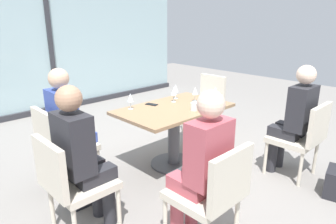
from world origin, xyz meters
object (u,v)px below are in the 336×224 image
(wine_glass_1, at_px, (195,91))
(chair_front_right, at_px, (303,136))
(cell_phone_on_table, at_px, (152,104))
(wine_glass_0, at_px, (174,91))
(person_front_left, at_px, (202,162))
(coffee_cup, at_px, (194,107))
(chair_side_end, at_px, (71,181))
(dining_table_main, at_px, (174,123))
(person_side_end, at_px, (81,153))
(person_far_left, at_px, (69,122))
(handbag_0, at_px, (334,182))
(chair_far_right, at_px, (206,100))
(person_front_right, at_px, (295,116))
(chair_far_left, at_px, (61,143))
(wine_glass_3, at_px, (130,98))
(chair_front_left, at_px, (212,192))
(wine_glass_4, at_px, (215,91))
(wine_glass_2, at_px, (176,88))
(handbag_1, at_px, (86,190))

(wine_glass_1, bearing_deg, chair_front_right, -70.30)
(cell_phone_on_table, bearing_deg, wine_glass_0, -35.22)
(person_front_left, xyz_separation_m, coffee_cup, (0.86, 0.84, 0.08))
(chair_side_end, bearing_deg, wine_glass_0, 16.32)
(wine_glass_1, distance_m, cell_phone_on_table, 0.56)
(dining_table_main, distance_m, person_side_end, 1.40)
(person_far_left, bearing_deg, chair_side_end, -117.11)
(wine_glass_1, xyz_separation_m, handbag_0, (0.33, -1.60, -0.72))
(chair_front_right, bearing_deg, person_far_left, 138.45)
(chair_far_right, distance_m, wine_glass_0, 1.12)
(dining_table_main, bearing_deg, chair_front_right, -56.24)
(person_front_right, height_order, person_side_end, same)
(coffee_cup, relative_size, handbag_0, 0.30)
(chair_far_right, relative_size, person_far_left, 0.69)
(wine_glass_0, bearing_deg, chair_far_right, 16.38)
(chair_front_right, relative_size, chair_far_right, 1.00)
(chair_far_left, bearing_deg, chair_front_right, -39.94)
(person_side_end, relative_size, person_front_left, 1.00)
(person_far_left, bearing_deg, wine_glass_3, -14.40)
(handbag_0, bearing_deg, coffee_cup, 102.66)
(chair_front_left, bearing_deg, wine_glass_4, 37.13)
(person_far_left, xyz_separation_m, wine_glass_3, (0.67, -0.17, 0.16))
(chair_front_right, bearing_deg, wine_glass_2, 108.96)
(person_front_left, bearing_deg, chair_side_end, 131.40)
(wine_glass_0, xyz_separation_m, handbag_1, (-1.34, -0.14, -0.72))
(dining_table_main, xyz_separation_m, handbag_1, (-1.17, 0.02, -0.40))
(chair_far_right, height_order, handbag_1, chair_far_right)
(person_far_left, bearing_deg, chair_front_right, -41.55)
(chair_far_left, height_order, wine_glass_3, wine_glass_3)
(chair_front_left, height_order, handbag_0, chair_front_left)
(person_far_left, xyz_separation_m, coffee_cup, (1.14, -0.71, 0.08))
(person_front_left, bearing_deg, wine_glass_0, 52.48)
(chair_far_left, xyz_separation_m, wine_glass_4, (1.72, -0.64, 0.37))
(chair_front_right, height_order, person_front_left, person_front_left)
(chair_far_right, distance_m, handbag_0, 2.15)
(coffee_cup, bearing_deg, chair_far_left, 150.55)
(chair_front_left, bearing_deg, person_far_left, 99.56)
(wine_glass_0, xyz_separation_m, coffee_cup, (-0.09, -0.41, -0.09))
(wine_glass_1, xyz_separation_m, wine_glass_3, (-0.77, 0.29, 0.00))
(wine_glass_1, height_order, handbag_0, wine_glass_1)
(chair_front_right, xyz_separation_m, chair_front_left, (-1.59, 0.00, 0.00))
(chair_far_right, bearing_deg, chair_front_right, -103.20)
(wine_glass_4, height_order, handbag_0, wine_glass_4)
(person_far_left, bearing_deg, handbag_1, -103.20)
(dining_table_main, relative_size, chair_far_right, 1.51)
(dining_table_main, bearing_deg, person_front_right, -53.64)
(dining_table_main, relative_size, wine_glass_3, 7.08)
(chair_side_end, xyz_separation_m, wine_glass_0, (1.63, 0.48, 0.37))
(person_side_end, bearing_deg, handbag_1, 61.11)
(person_side_end, bearing_deg, person_far_left, 69.63)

